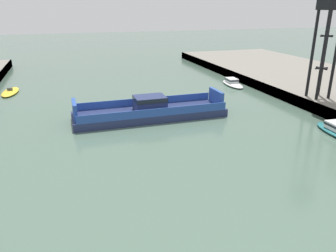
{
  "coord_description": "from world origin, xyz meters",
  "views": [
    {
      "loc": [
        -10.83,
        -6.47,
        15.22
      ],
      "look_at": [
        0.0,
        27.9,
        2.0
      ],
      "focal_mm": 35.26,
      "sensor_mm": 36.0,
      "label": 1
    }
  ],
  "objects_px": {
    "moored_boat_upstream_a": "(10,92)",
    "crane_tower": "(330,16)",
    "moored_boat_near_left": "(232,83)",
    "chain_ferry": "(150,111)"
  },
  "relations": [
    {
      "from": "moored_boat_near_left",
      "to": "crane_tower",
      "type": "distance_m",
      "value": 22.71
    },
    {
      "from": "moored_boat_upstream_a",
      "to": "crane_tower",
      "type": "distance_m",
      "value": 54.87
    },
    {
      "from": "moored_boat_upstream_a",
      "to": "crane_tower",
      "type": "bearing_deg",
      "value": -27.18
    },
    {
      "from": "chain_ferry",
      "to": "moored_boat_near_left",
      "type": "bearing_deg",
      "value": 35.18
    },
    {
      "from": "moored_boat_upstream_a",
      "to": "crane_tower",
      "type": "height_order",
      "value": "crane_tower"
    },
    {
      "from": "chain_ferry",
      "to": "crane_tower",
      "type": "bearing_deg",
      "value": -6.32
    },
    {
      "from": "chain_ferry",
      "to": "moored_boat_near_left",
      "type": "height_order",
      "value": "chain_ferry"
    },
    {
      "from": "moored_boat_near_left",
      "to": "moored_boat_upstream_a",
      "type": "height_order",
      "value": "moored_boat_near_left"
    },
    {
      "from": "moored_boat_near_left",
      "to": "crane_tower",
      "type": "bearing_deg",
      "value": -73.3
    },
    {
      "from": "moored_boat_upstream_a",
      "to": "crane_tower",
      "type": "relative_size",
      "value": 0.49
    }
  ]
}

